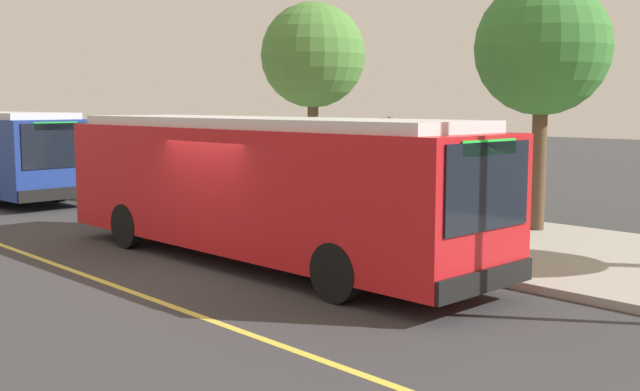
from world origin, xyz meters
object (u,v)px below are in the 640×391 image
object	(u,v)px
route_sign_post	(388,164)
pedestrian_commuter	(298,183)
transit_bus_main	(260,184)
waiting_bench	(368,203)

from	to	relation	value
route_sign_post	pedestrian_commuter	bearing A→B (deg)	164.09
transit_bus_main	waiting_bench	bearing A→B (deg)	108.01
transit_bus_main	pedestrian_commuter	world-z (taller)	transit_bus_main
transit_bus_main	waiting_bench	size ratio (longest dim) A/B	6.87
waiting_bench	pedestrian_commuter	world-z (taller)	pedestrian_commuter
route_sign_post	pedestrian_commuter	xyz separation A→B (m)	(-4.36, 1.24, -0.84)
pedestrian_commuter	transit_bus_main	bearing A→B (deg)	-50.09
transit_bus_main	route_sign_post	bearing A→B (deg)	65.28
transit_bus_main	route_sign_post	size ratio (longest dim) A/B	3.93
route_sign_post	pedestrian_commuter	size ratio (longest dim) A/B	1.66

